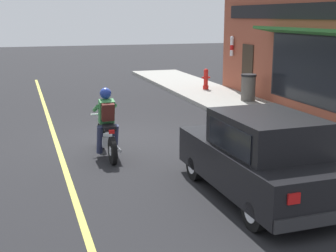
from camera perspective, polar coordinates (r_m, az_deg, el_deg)
name	(u,v)px	position (r m, az deg, el deg)	size (l,w,h in m)	color
ground_plane	(126,139)	(12.52, -5.13, -1.62)	(80.00, 80.00, 0.00)	black
sidewalk_curb	(239,106)	(16.85, 8.68, 2.42)	(2.60, 22.00, 0.14)	#9E9B93
lane_stripe	(49,120)	(15.18, -14.28, 0.70)	(0.12, 19.80, 0.01)	#D1C64C
storefront_building	(296,49)	(16.49, 15.30, 9.01)	(1.25, 10.60, 4.20)	brown
motorcycle_with_rider	(106,128)	(10.94, -7.51, -0.21)	(0.56, 2.02, 1.62)	black
car_hatchback	(260,157)	(8.48, 11.20, -3.76)	(1.73, 3.82, 1.57)	black
traffic_cone	(328,136)	(11.75, 18.87, -1.12)	(0.36, 0.36, 0.60)	black
trash_bin	(248,87)	(17.53, 9.77, 4.67)	(0.56, 0.56, 0.98)	#514C47
fire_hydrant	(206,79)	(20.04, 4.64, 5.71)	(0.36, 0.24, 0.88)	red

